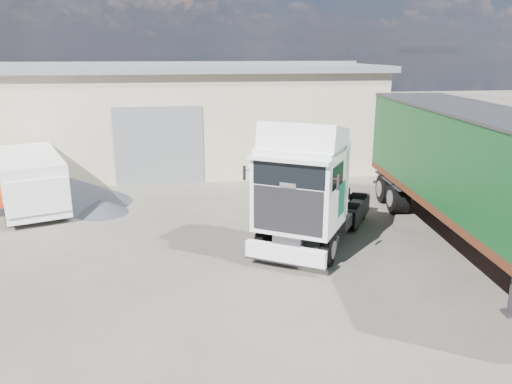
{
  "coord_description": "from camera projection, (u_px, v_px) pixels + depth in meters",
  "views": [
    {
      "loc": [
        -1.08,
        -12.9,
        5.99
      ],
      "look_at": [
        1.4,
        3.0,
        1.43
      ],
      "focal_mm": 35.0,
      "sensor_mm": 36.0,
      "label": 1
    }
  ],
  "objects": [
    {
      "name": "tractor_unit",
      "position": [
        308.0,
        194.0,
        15.37
      ],
      "size": [
        5.15,
        6.31,
        4.11
      ],
      "rotation": [
        0.0,
        0.0,
        -0.56
      ],
      "color": "black",
      "rests_on": "ground"
    },
    {
      "name": "ground",
      "position": [
        223.0,
        271.0,
        14.06
      ],
      "size": [
        120.0,
        120.0,
        0.0
      ],
      "primitive_type": "plane",
      "color": "#292621",
      "rests_on": "ground"
    },
    {
      "name": "brick_boundary_wall",
      "position": [
        480.0,
        167.0,
        21.12
      ],
      "size": [
        0.35,
        26.0,
        2.5
      ],
      "primitive_type": "cube",
      "color": "maroon",
      "rests_on": "ground"
    },
    {
      "name": "panel_van",
      "position": [
        31.0,
        182.0,
        19.2
      ],
      "size": [
        3.8,
        5.68,
        2.15
      ],
      "rotation": [
        0.0,
        0.0,
        0.35
      ],
      "color": "black",
      "rests_on": "ground"
    },
    {
      "name": "warehouse",
      "position": [
        88.0,
        113.0,
        27.65
      ],
      "size": [
        30.6,
        12.6,
        5.42
      ],
      "color": "#BEB092",
      "rests_on": "ground"
    },
    {
      "name": "orange_skip",
      "position": [
        1.0,
        188.0,
        19.36
      ],
      "size": [
        3.4,
        2.47,
        1.94
      ],
      "rotation": [
        0.0,
        0.0,
        0.18
      ],
      "color": "#2D2D30",
      "rests_on": "ground"
    },
    {
      "name": "gravel_heap",
      "position": [
        64.0,
        190.0,
        20.34
      ],
      "size": [
        6.65,
        6.65,
        1.12
      ],
      "rotation": [
        0.0,
        0.0,
        -0.29
      ],
      "color": "#1F2229",
      "rests_on": "ground"
    },
    {
      "name": "box_trailer",
      "position": [
        477.0,
        166.0,
        15.12
      ],
      "size": [
        3.97,
        13.16,
        4.31
      ],
      "rotation": [
        0.0,
        0.0,
        -0.1
      ],
      "color": "#2D2D30",
      "rests_on": "ground"
    }
  ]
}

